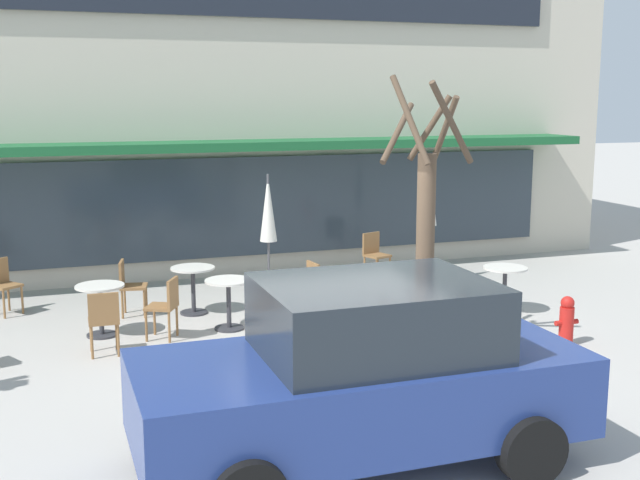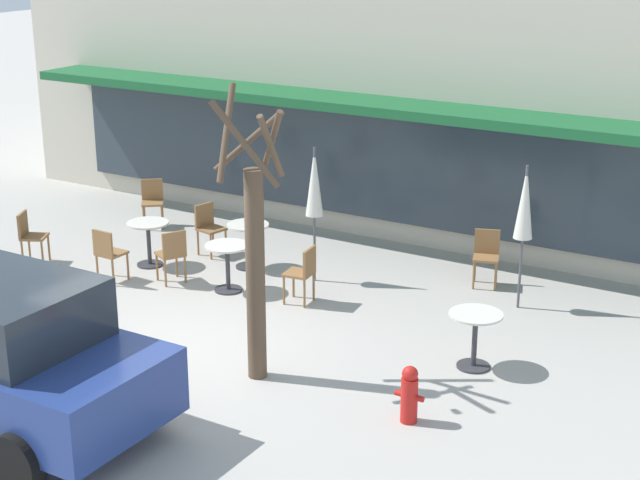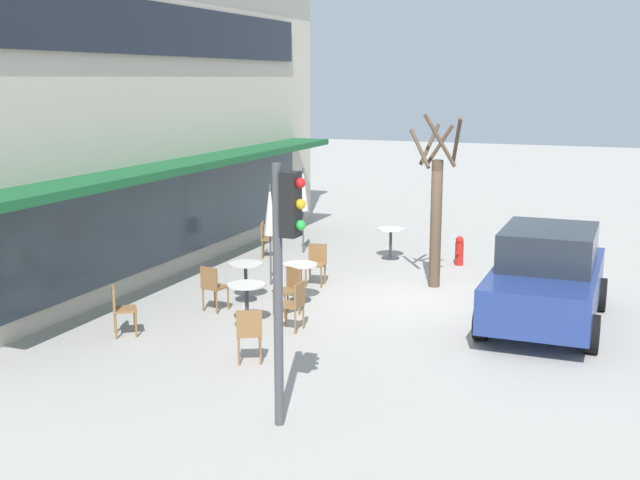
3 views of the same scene
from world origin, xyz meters
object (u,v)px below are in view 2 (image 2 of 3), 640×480
patio_umbrella_green_folded (314,183)px  cafe_chair_6 (108,251)px  cafe_table_mid_patio (228,260)px  cafe_chair_0 (152,199)px  cafe_table_by_tree (248,238)px  street_tree (255,252)px  cafe_chair_3 (486,253)px  cafe_table_near_wall (148,236)px  cafe_chair_1 (172,252)px  fire_hydrant (409,394)px  patio_umbrella_cream_folded (525,204)px  cafe_chair_4 (30,234)px  cafe_chair_5 (303,271)px  cafe_table_streetside (475,331)px  cafe_chair_2 (208,225)px

patio_umbrella_green_folded → cafe_chair_6: bearing=-147.7°
cafe_table_mid_patio → cafe_chair_0: size_ratio=0.85×
cafe_table_by_tree → cafe_table_mid_patio: same height
street_tree → cafe_chair_3: bearing=74.6°
cafe_chair_6 → cafe_table_near_wall: bearing=88.4°
cafe_chair_1 → cafe_table_by_tree: bearing=63.6°
cafe_table_mid_patio → fire_hydrant: size_ratio=1.08×
patio_umbrella_cream_folded → cafe_chair_4: 8.19m
cafe_chair_3 → fire_hydrant: 4.75m
cafe_chair_6 → cafe_chair_0: bearing=116.8°
cafe_table_near_wall → patio_umbrella_cream_folded: patio_umbrella_cream_folded is taller
cafe_chair_1 → street_tree: size_ratio=0.24×
cafe_table_mid_patio → cafe_table_near_wall: bearing=171.5°
cafe_chair_5 → fire_hydrant: size_ratio=1.26×
cafe_table_streetside → cafe_table_by_tree: (-4.71, 1.63, 0.00)m
cafe_table_by_tree → fire_hydrant: cafe_table_by_tree is taller
cafe_chair_5 → cafe_table_near_wall: bearing=178.0°
cafe_chair_2 → cafe_chair_6: size_ratio=1.00×
cafe_table_streetside → fire_hydrant: cafe_table_streetside is taller
cafe_chair_4 → cafe_chair_2: bearing=40.0°
cafe_chair_1 → cafe_chair_5: bearing=8.8°
cafe_table_mid_patio → cafe_chair_4: size_ratio=0.85×
cafe_chair_2 → cafe_chair_3: bearing=12.9°
cafe_table_near_wall → cafe_chair_2: 1.11m
patio_umbrella_green_folded → cafe_chair_6: size_ratio=2.47×
cafe_table_streetside → patio_umbrella_green_folded: patio_umbrella_green_folded is taller
cafe_chair_3 → cafe_table_by_tree: bearing=-160.8°
cafe_chair_4 → street_tree: 6.03m
patio_umbrella_green_folded → street_tree: street_tree is taller
fire_hydrant → cafe_table_streetside: bearing=87.1°
cafe_table_near_wall → cafe_chair_5: bearing=-2.0°
cafe_chair_2 → cafe_chair_4: 3.00m
cafe_table_streetside → street_tree: street_tree is taller
cafe_chair_0 → cafe_chair_1: 3.17m
cafe_table_streetside → fire_hydrant: size_ratio=1.08×
cafe_chair_2 → cafe_chair_3: (4.68, 1.07, 0.00)m
cafe_table_streetside → cafe_chair_1: (-5.32, 0.40, 0.01)m
cafe_chair_4 → cafe_chair_5: (4.90, 0.83, 0.00)m
street_tree → cafe_chair_0: bearing=141.2°
cafe_chair_0 → fire_hydrant: cafe_chair_0 is taller
cafe_table_near_wall → cafe_table_mid_patio: (1.83, -0.27, 0.00)m
cafe_chair_3 → cafe_chair_4: 7.59m
cafe_chair_4 → cafe_chair_5: size_ratio=1.00×
patio_umbrella_cream_folded → cafe_table_near_wall: bearing=-166.8°
patio_umbrella_green_folded → cafe_chair_1: (-1.88, -1.27, -1.10)m
patio_umbrella_green_folded → fire_hydrant: size_ratio=3.12×
cafe_chair_5 → cafe_chair_3: bearing=46.4°
patio_umbrella_green_folded → patio_umbrella_cream_folded: size_ratio=1.00×
cafe_chair_1 → fire_hydrant: bearing=-22.3°
cafe_table_by_tree → street_tree: street_tree is taller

